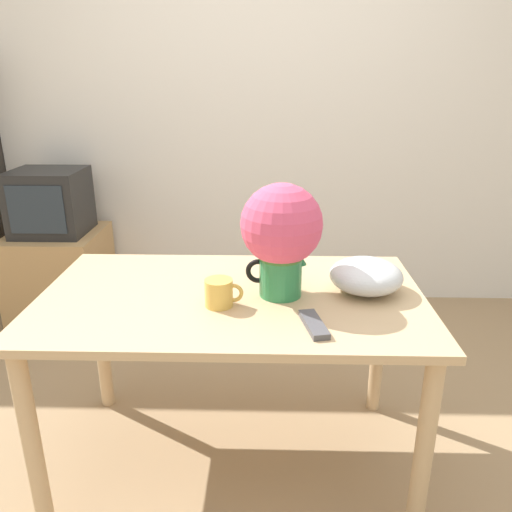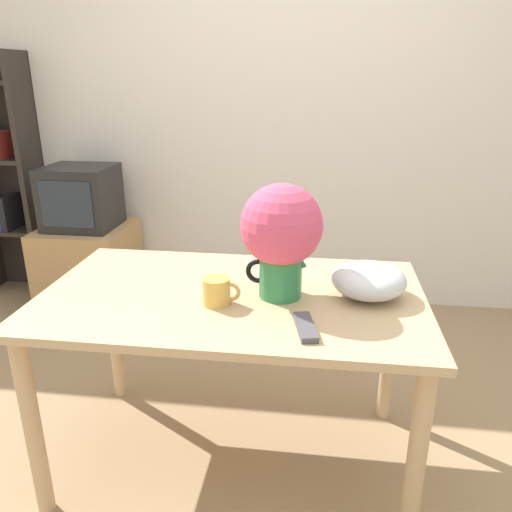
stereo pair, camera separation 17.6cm
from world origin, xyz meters
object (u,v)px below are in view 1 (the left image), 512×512
(white_bowl, at_px, (366,276))
(tv_set, at_px, (50,202))
(coffee_mug, at_px, (220,293))
(flower_vase, at_px, (281,233))

(white_bowl, bearing_deg, tv_set, 143.61)
(coffee_mug, height_order, white_bowl, white_bowl)
(tv_set, bearing_deg, white_bowl, -36.39)
(flower_vase, bearing_deg, tv_set, 137.01)
(flower_vase, height_order, white_bowl, flower_vase)
(coffee_mug, relative_size, tv_set, 0.32)
(white_bowl, xyz_separation_m, tv_set, (-1.70, 1.25, -0.04))
(flower_vase, height_order, tv_set, flower_vase)
(tv_set, bearing_deg, coffee_mug, -49.75)
(coffee_mug, xyz_separation_m, white_bowl, (0.52, 0.14, 0.01))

